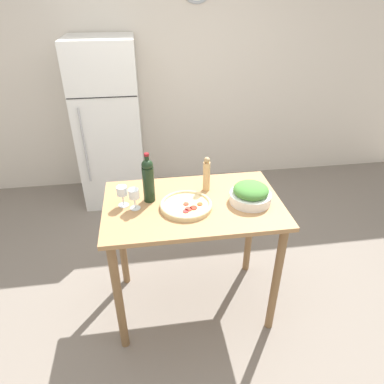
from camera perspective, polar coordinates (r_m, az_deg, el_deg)
The scene contains 10 objects.
ground_plane at distance 2.85m, azimuth 0.11°, elevation -17.77°, with size 14.00×14.00×0.00m, color slate.
wall_back at distance 4.08m, azimuth -4.51°, elevation 19.03°, with size 6.40×0.09×2.60m.
refrigerator at distance 3.84m, azimuth -13.61°, elevation 10.82°, with size 0.66×0.68×1.75m.
prep_counter at distance 2.33m, azimuth 0.13°, elevation -5.08°, with size 1.16×0.73×0.94m.
wine_bottle at distance 2.20m, azimuth -7.30°, elevation 2.12°, with size 0.08×0.08×0.34m.
wine_glass_near at distance 2.16m, azimuth -9.63°, elevation -0.47°, with size 0.07×0.07×0.14m.
wine_glass_far at distance 2.20m, azimuth -11.57°, elevation -0.01°, with size 0.07×0.07×0.14m.
pepper_mill at distance 2.32m, azimuth 2.44°, elevation 2.94°, with size 0.05×0.05×0.25m.
salad_bowl at distance 2.25m, azimuth 9.74°, elevation -0.29°, with size 0.27×0.27×0.14m.
homemade_pizza at distance 2.18m, azimuth -0.99°, elevation -2.22°, with size 0.34×0.34×0.03m.
Camera 1 is at (-0.28, -1.86, 2.15)m, focal length 32.00 mm.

